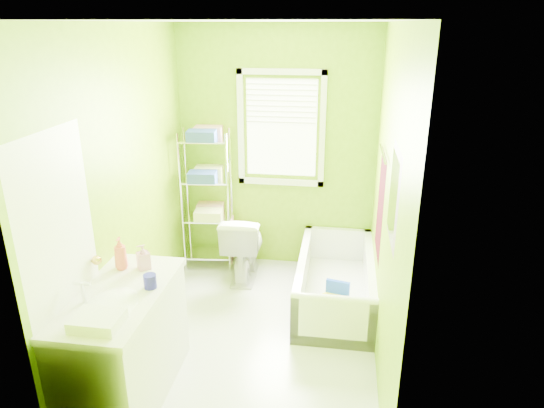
# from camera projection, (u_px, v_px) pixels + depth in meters

# --- Properties ---
(ground) EXTENTS (2.90, 2.90, 0.00)m
(ground) POSITION_uv_depth(u_px,v_px,m) (253.00, 335.00, 4.29)
(ground) COLOR silver
(ground) RESTS_ON ground
(room_envelope) EXTENTS (2.14, 2.94, 2.62)m
(room_envelope) POSITION_uv_depth(u_px,v_px,m) (251.00, 166.00, 3.74)
(room_envelope) COLOR #719F07
(room_envelope) RESTS_ON ground
(window) EXTENTS (0.92, 0.05, 1.22)m
(window) POSITION_uv_depth(u_px,v_px,m) (281.00, 123.00, 5.03)
(window) COLOR white
(window) RESTS_ON ground
(door) EXTENTS (0.09, 0.80, 2.00)m
(door) POSITION_uv_depth(u_px,v_px,m) (67.00, 283.00, 3.16)
(door) COLOR white
(door) RESTS_ON ground
(right_wall_decor) EXTENTS (0.04, 1.48, 1.17)m
(right_wall_decor) POSITION_uv_depth(u_px,v_px,m) (385.00, 202.00, 3.66)
(right_wall_decor) COLOR #440711
(right_wall_decor) RESTS_ON ground
(bathtub) EXTENTS (0.72, 1.54, 0.50)m
(bathtub) POSITION_uv_depth(u_px,v_px,m) (335.00, 288.00, 4.74)
(bathtub) COLOR white
(bathtub) RESTS_ON ground
(toilet) EXTENTS (0.44, 0.74, 0.73)m
(toilet) POSITION_uv_depth(u_px,v_px,m) (244.00, 245.00, 5.16)
(toilet) COLOR white
(toilet) RESTS_ON ground
(vanity) EXTENTS (0.59, 1.14, 1.11)m
(vanity) POSITION_uv_depth(u_px,v_px,m) (124.00, 342.00, 3.44)
(vanity) COLOR silver
(vanity) RESTS_ON ground
(wire_shelf_unit) EXTENTS (0.55, 0.45, 1.57)m
(wire_shelf_unit) POSITION_uv_depth(u_px,v_px,m) (208.00, 185.00, 5.20)
(wire_shelf_unit) COLOR silver
(wire_shelf_unit) RESTS_ON ground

